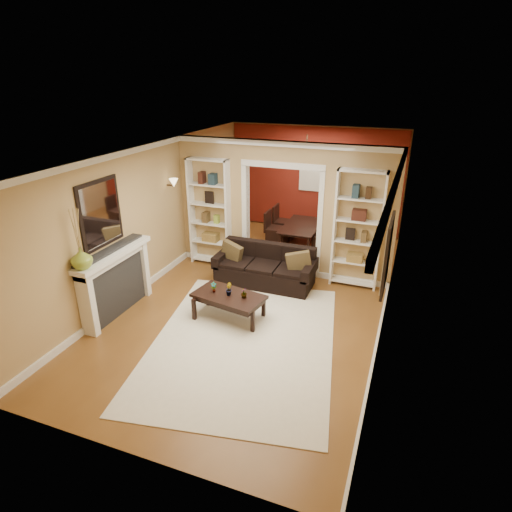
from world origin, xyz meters
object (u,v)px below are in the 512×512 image
at_px(coffee_table, 229,307).
at_px(dining_table, 303,235).
at_px(fireplace, 117,283).
at_px(bookshelf_left, 210,213).
at_px(sofa, 265,266).
at_px(bookshelf_right, 358,230).

distance_m(coffee_table, dining_table, 3.72).
bearing_deg(coffee_table, fireplace, -154.56).
relative_size(bookshelf_left, fireplace, 1.35).
bearing_deg(sofa, bookshelf_right, 19.36).
bearing_deg(dining_table, fireplace, 152.81).
height_order(coffee_table, dining_table, dining_table).
distance_m(coffee_table, bookshelf_left, 2.59).
xyz_separation_m(bookshelf_left, dining_table, (1.62, 1.67, -0.89)).
bearing_deg(dining_table, bookshelf_right, -138.51).
bearing_deg(sofa, fireplace, -135.57).
height_order(bookshelf_left, bookshelf_right, same).
bearing_deg(bookshelf_left, sofa, -21.82).
relative_size(coffee_table, fireplace, 0.70).
distance_m(sofa, coffee_table, 1.46).
bearing_deg(fireplace, bookshelf_right, 34.80).
relative_size(bookshelf_right, dining_table, 1.54).
bearing_deg(dining_table, sofa, 175.67).
height_order(coffee_table, bookshelf_left, bookshelf_left).
bearing_deg(sofa, coffee_table, -95.21).
relative_size(coffee_table, dining_table, 0.79).
relative_size(bookshelf_right, fireplace, 1.35).
height_order(bookshelf_left, fireplace, bookshelf_left).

